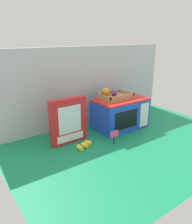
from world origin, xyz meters
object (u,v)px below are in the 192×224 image
object	(u,v)px
food_groups_crate	(114,96)
price_sign	(114,135)
cookie_set_box	(68,121)
loose_toy_banana	(84,145)
toy_microwave	(120,113)

from	to	relation	value
food_groups_crate	price_sign	world-z (taller)	food_groups_crate
cookie_set_box	price_sign	world-z (taller)	cookie_set_box
food_groups_crate	loose_toy_banana	world-z (taller)	food_groups_crate
cookie_set_box	loose_toy_banana	xyz separation A→B (m)	(0.04, -0.13, -0.15)
food_groups_crate	loose_toy_banana	bearing A→B (deg)	-156.58
food_groups_crate	cookie_set_box	xyz separation A→B (m)	(-0.44, -0.04, -0.11)
cookie_set_box	loose_toy_banana	size ratio (longest dim) A/B	2.57
cookie_set_box	loose_toy_banana	distance (m)	0.20
food_groups_crate	cookie_set_box	world-z (taller)	food_groups_crate
toy_microwave	food_groups_crate	size ratio (longest dim) A/B	1.72
food_groups_crate	toy_microwave	bearing A→B (deg)	-47.65
loose_toy_banana	toy_microwave	bearing A→B (deg)	16.95
loose_toy_banana	price_sign	bearing A→B (deg)	-22.03
cookie_set_box	food_groups_crate	bearing A→B (deg)	4.98
price_sign	loose_toy_banana	xyz separation A→B (m)	(-0.20, 0.08, -0.05)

